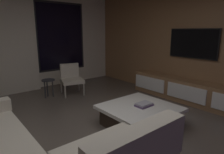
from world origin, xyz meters
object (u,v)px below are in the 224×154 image
Objects in this scene: side_stool at (48,83)px; book_stack_on_coffee_table at (144,104)px; coffee_table at (140,116)px; accent_chair_near_window at (71,77)px; mounted_tv at (193,43)px; media_console at (193,93)px.

book_stack_on_coffee_table is at bearing -74.85° from side_stool.
book_stack_on_coffee_table is (0.08, -0.02, 0.20)m from coffee_table.
accent_chair_near_window reaches higher than coffee_table.
coffee_table is 2.58m from side_stool.
side_stool is at bearing 103.58° from coffee_table.
accent_chair_near_window is at bearing -4.55° from side_stool.
book_stack_on_coffee_table is 0.26× the size of mounted_tv.
coffee_table is 2.28m from mounted_tv.
coffee_table is 1.00× the size of mounted_tv.
coffee_table is at bearing -76.42° from side_stool.
book_stack_on_coffee_table is at bearing -173.40° from mounted_tv.
book_stack_on_coffee_table is 2.62m from side_stool.
mounted_tv reaches higher than accent_chair_near_window.
book_stack_on_coffee_table is 0.10× the size of media_console.
side_stool is at bearing 133.37° from media_console.
coffee_table is 0.22m from book_stack_on_coffee_table.
side_stool reaches higher than coffee_table.
mounted_tv is at bearing 6.60° from book_stack_on_coffee_table.
mounted_tv is (0.18, 0.20, 1.10)m from media_console.
side_stool is (-0.61, 0.05, -0.06)m from accent_chair_near_window.
side_stool is at bearing 137.83° from mounted_tv.
side_stool is at bearing 175.45° from accent_chair_near_window.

